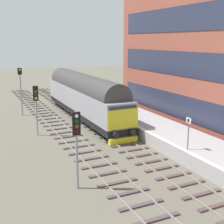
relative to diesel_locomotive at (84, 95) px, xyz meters
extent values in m
plane|color=#5F5B4D|center=(0.00, -7.69, -2.48)|extent=(140.00, 140.00, 0.00)
cube|color=gray|center=(-0.72, -7.69, -2.41)|extent=(0.07, 60.00, 0.15)
cube|color=gray|center=(0.72, -7.69, -2.41)|extent=(0.07, 60.00, 0.15)
cube|color=#4E3B3C|center=(0.00, -19.57, -2.44)|extent=(2.50, 0.26, 0.09)
cube|color=#4E3B3C|center=(0.00, -18.32, -2.44)|extent=(2.50, 0.26, 0.09)
cube|color=#4E3B3C|center=(0.00, -17.07, -2.44)|extent=(2.50, 0.26, 0.09)
cube|color=#4E3B3C|center=(0.00, -15.82, -2.44)|extent=(2.50, 0.26, 0.09)
cube|color=#4E3B3C|center=(0.00, -14.57, -2.44)|extent=(2.50, 0.26, 0.09)
cube|color=#4E3B3C|center=(0.00, -13.32, -2.44)|extent=(2.50, 0.26, 0.09)
cube|color=#4E3B3C|center=(0.00, -12.07, -2.44)|extent=(2.50, 0.26, 0.09)
cube|color=#4E3B3C|center=(0.00, -10.82, -2.44)|extent=(2.50, 0.26, 0.09)
cube|color=#4E3B3C|center=(0.00, -9.57, -2.44)|extent=(2.50, 0.26, 0.09)
cube|color=#4E3B3C|center=(0.00, -8.32, -2.44)|extent=(2.50, 0.26, 0.09)
cube|color=#4E3B3C|center=(0.00, -7.07, -2.44)|extent=(2.50, 0.26, 0.09)
cube|color=#4E3B3C|center=(0.00, -5.82, -2.44)|extent=(2.50, 0.26, 0.09)
cube|color=#4E3B3C|center=(0.00, -4.57, -2.44)|extent=(2.50, 0.26, 0.09)
cube|color=#4E3B3C|center=(0.00, -3.32, -2.44)|extent=(2.50, 0.26, 0.09)
cube|color=#4E3B3C|center=(0.00, -2.07, -2.44)|extent=(2.50, 0.26, 0.09)
cube|color=#4E3B3C|center=(0.00, -0.82, -2.44)|extent=(2.50, 0.26, 0.09)
cube|color=#4E3B3C|center=(0.00, 0.43, -2.44)|extent=(2.50, 0.26, 0.09)
cube|color=#4E3B3C|center=(0.00, 1.68, -2.44)|extent=(2.50, 0.26, 0.09)
cube|color=#4E3B3C|center=(0.00, 2.93, -2.44)|extent=(2.50, 0.26, 0.09)
cube|color=#4E3B3C|center=(0.00, 4.18, -2.44)|extent=(2.50, 0.26, 0.09)
cube|color=#4E3B3C|center=(0.00, 5.43, -2.44)|extent=(2.50, 0.26, 0.09)
cube|color=#4E3B3C|center=(0.00, 6.68, -2.44)|extent=(2.50, 0.26, 0.09)
cube|color=#4E3B3C|center=(0.00, 7.93, -2.44)|extent=(2.50, 0.26, 0.09)
cube|color=#4E3B3C|center=(0.00, 9.18, -2.44)|extent=(2.50, 0.26, 0.09)
cube|color=#4E3B3C|center=(0.00, 10.43, -2.44)|extent=(2.50, 0.26, 0.09)
cube|color=#4E3B3C|center=(0.00, 11.68, -2.44)|extent=(2.50, 0.26, 0.09)
cube|color=#4E3B3C|center=(0.00, 12.93, -2.44)|extent=(2.50, 0.26, 0.09)
cube|color=#4E3B3C|center=(0.00, 14.18, -2.44)|extent=(2.50, 0.26, 0.09)
cube|color=#4E3B3C|center=(0.00, 15.43, -2.44)|extent=(2.50, 0.26, 0.09)
cube|color=#4E3B3C|center=(0.00, 16.68, -2.44)|extent=(2.50, 0.26, 0.09)
cube|color=#4E3B3C|center=(0.00, 17.93, -2.44)|extent=(2.50, 0.26, 0.09)
cube|color=#4E3B3C|center=(0.00, 19.18, -2.44)|extent=(2.50, 0.26, 0.09)
cube|color=#4E3B3C|center=(0.00, 20.43, -2.44)|extent=(2.50, 0.26, 0.09)
cube|color=#4E3B3C|center=(0.00, 21.68, -2.44)|extent=(2.50, 0.26, 0.09)
cube|color=gray|center=(-4.19, -7.69, -2.41)|extent=(0.07, 60.00, 0.15)
cube|color=gray|center=(-2.76, -7.69, -2.41)|extent=(0.07, 60.00, 0.15)
cube|color=#4B3D42|center=(-3.48, -19.28, -2.44)|extent=(2.50, 0.26, 0.09)
cube|color=#4B3D42|center=(-3.48, -17.92, -2.44)|extent=(2.50, 0.26, 0.09)
cube|color=#4B3D42|center=(-3.48, -16.56, -2.44)|extent=(2.50, 0.26, 0.09)
cube|color=#4B3D42|center=(-3.48, -15.19, -2.44)|extent=(2.50, 0.26, 0.09)
cube|color=#4B3D42|center=(-3.48, -13.83, -2.44)|extent=(2.50, 0.26, 0.09)
cube|color=#4B3D42|center=(-3.48, -12.47, -2.44)|extent=(2.50, 0.26, 0.09)
cube|color=#4B3D42|center=(-3.48, -11.10, -2.44)|extent=(2.50, 0.26, 0.09)
cube|color=#4B3D42|center=(-3.48, -9.74, -2.44)|extent=(2.50, 0.26, 0.09)
cube|color=#4B3D42|center=(-3.48, -8.37, -2.44)|extent=(2.50, 0.26, 0.09)
cube|color=#4B3D42|center=(-3.48, -7.01, -2.44)|extent=(2.50, 0.26, 0.09)
cube|color=#4B3D42|center=(-3.48, -5.65, -2.44)|extent=(2.50, 0.26, 0.09)
cube|color=#4B3D42|center=(-3.48, -4.28, -2.44)|extent=(2.50, 0.26, 0.09)
cube|color=#4B3D42|center=(-3.48, -2.92, -2.44)|extent=(2.50, 0.26, 0.09)
cube|color=#4B3D42|center=(-3.48, -1.56, -2.44)|extent=(2.50, 0.26, 0.09)
cube|color=#4B3D42|center=(-3.48, -0.19, -2.44)|extent=(2.50, 0.26, 0.09)
cube|color=#4B3D42|center=(-3.48, 1.17, -2.44)|extent=(2.50, 0.26, 0.09)
cube|color=#4B3D42|center=(-3.48, 2.53, -2.44)|extent=(2.50, 0.26, 0.09)
cube|color=#4B3D42|center=(-3.48, 3.90, -2.44)|extent=(2.50, 0.26, 0.09)
cube|color=#4B3D42|center=(-3.48, 5.26, -2.44)|extent=(2.50, 0.26, 0.09)
cube|color=#4B3D42|center=(-3.48, 6.63, -2.44)|extent=(2.50, 0.26, 0.09)
cube|color=#4B3D42|center=(-3.48, 7.99, -2.44)|extent=(2.50, 0.26, 0.09)
cube|color=#4B3D42|center=(-3.48, 9.35, -2.44)|extent=(2.50, 0.26, 0.09)
cube|color=#4B3D42|center=(-3.48, 10.72, -2.44)|extent=(2.50, 0.26, 0.09)
cube|color=#4B3D42|center=(-3.48, 12.08, -2.44)|extent=(2.50, 0.26, 0.09)
cube|color=#4B3D42|center=(-3.48, 13.44, -2.44)|extent=(2.50, 0.26, 0.09)
cube|color=#4B3D42|center=(-3.48, 14.81, -2.44)|extent=(2.50, 0.26, 0.09)
cube|color=#4B3D42|center=(-3.48, 16.17, -2.44)|extent=(2.50, 0.26, 0.09)
cube|color=#4B3D42|center=(-3.48, 17.53, -2.44)|extent=(2.50, 0.26, 0.09)
cube|color=#4B3D42|center=(-3.48, 18.90, -2.44)|extent=(2.50, 0.26, 0.09)
cube|color=#4B3D42|center=(-3.48, 20.26, -2.44)|extent=(2.50, 0.26, 0.09)
cube|color=#4B3D42|center=(-3.48, 21.63, -2.44)|extent=(2.50, 0.26, 0.09)
cube|color=#A19C9D|center=(3.60, -7.69, -1.98)|extent=(4.00, 44.00, 1.00)
cube|color=white|center=(1.75, -7.69, -1.48)|extent=(0.30, 44.00, 0.01)
cube|color=#282E44|center=(6.61, -11.53, -0.35)|extent=(0.06, 28.64, 2.17)
cube|color=#282E44|center=(6.61, -11.53, 3.53)|extent=(0.06, 28.64, 2.17)
cube|color=#282E44|center=(6.61, -11.53, 7.41)|extent=(0.06, 28.64, 2.17)
cube|color=black|center=(0.00, 0.04, -1.66)|extent=(2.56, 18.04, 0.60)
cube|color=gray|center=(0.00, 0.04, -0.31)|extent=(2.70, 18.04, 2.10)
cylinder|color=#3A3838|center=(0.00, 0.04, 0.92)|extent=(2.56, 16.59, 2.57)
cube|color=yellow|center=(0.00, -9.02, -0.46)|extent=(2.65, 0.08, 1.58)
cube|color=#232D3D|center=(0.00, -9.00, 0.27)|extent=(2.38, 0.04, 0.64)
cube|color=#232D3D|center=(1.37, 0.04, -0.01)|extent=(0.04, 12.63, 0.44)
cylinder|color=black|center=(-0.75, -9.23, -1.56)|extent=(0.48, 0.35, 0.48)
cylinder|color=black|center=(0.75, -9.23, -1.56)|extent=(0.48, 0.35, 0.48)
cube|color=yellow|center=(0.00, -9.08, -2.20)|extent=(2.43, 0.36, 0.47)
cylinder|color=black|center=(0.00, -7.38, -1.96)|extent=(1.64, 1.04, 1.04)
cylinder|color=black|center=(0.00, -6.28, -1.96)|extent=(1.64, 1.04, 1.04)
cylinder|color=black|center=(0.00, -5.18, -1.96)|extent=(1.64, 1.04, 1.04)
cylinder|color=black|center=(0.00, 5.25, -1.96)|extent=(1.64, 1.04, 1.04)
cylinder|color=black|center=(0.00, 6.35, -1.96)|extent=(1.64, 1.04, 1.04)
cylinder|color=black|center=(0.00, 7.45, -1.96)|extent=(1.64, 1.04, 1.04)
cylinder|color=gray|center=(-5.74, -14.78, -0.29)|extent=(0.14, 0.14, 4.38)
cube|color=black|center=(-5.74, -14.84, 1.27)|extent=(0.44, 0.10, 1.27)
cylinder|color=white|center=(-5.74, -14.90, 1.70)|extent=(0.20, 0.06, 0.20)
cylinder|color=#0A3E13|center=(-5.74, -14.90, 1.42)|extent=(0.20, 0.06, 0.20)
cylinder|color=#53470A|center=(-5.74, -14.90, 1.14)|extent=(0.20, 0.06, 0.20)
cylinder|color=#500807|center=(-5.74, -14.90, 0.86)|extent=(0.20, 0.06, 0.20)
cylinder|color=gray|center=(-5.74, -4.00, -0.31)|extent=(0.14, 0.14, 4.35)
cube|color=black|center=(-5.74, -4.06, 1.23)|extent=(0.44, 0.10, 1.27)
cylinder|color=#500807|center=(-5.74, -4.12, 1.66)|extent=(0.20, 0.06, 0.20)
cylinder|color=#50504E|center=(-5.74, -4.12, 1.38)|extent=(0.20, 0.06, 0.20)
cylinder|color=#0A3E13|center=(-5.74, -4.12, 1.10)|extent=(0.20, 0.06, 0.20)
cylinder|color=yellow|center=(-5.74, -4.12, 0.82)|extent=(0.20, 0.06, 0.20)
cylinder|color=gray|center=(-5.74, 4.15, 0.12)|extent=(0.14, 0.14, 5.20)
cube|color=black|center=(-5.74, 4.09, 2.36)|extent=(0.44, 0.10, 0.71)
cylinder|color=yellow|center=(-5.74, 4.03, 2.52)|extent=(0.20, 0.06, 0.20)
cylinder|color=#500807|center=(-5.74, 4.03, 2.24)|extent=(0.20, 0.06, 0.20)
cylinder|color=slate|center=(2.05, -14.46, -0.40)|extent=(0.08, 0.08, 2.15)
cube|color=white|center=(2.02, -14.46, 0.49)|extent=(0.05, 0.44, 0.36)
cube|color=black|center=(1.99, -14.46, 0.49)|extent=(0.01, 0.20, 0.24)
cylinder|color=#243540|center=(3.12, -1.24, -1.05)|extent=(0.13, 0.13, 0.84)
cylinder|color=#243540|center=(3.22, -1.07, -1.05)|extent=(0.13, 0.13, 0.84)
cylinder|color=maroon|center=(3.17, -1.15, -0.35)|extent=(0.46, 0.46, 0.56)
sphere|color=#8C6C52|center=(3.17, -1.15, 0.06)|extent=(0.22, 0.22, 0.22)
cylinder|color=maroon|center=(3.07, -1.34, -0.35)|extent=(0.09, 0.09, 0.52)
cylinder|color=maroon|center=(3.27, -0.97, -0.35)|extent=(0.09, 0.09, 0.52)
camera|label=1|loc=(-10.63, -29.86, 5.57)|focal=49.29mm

